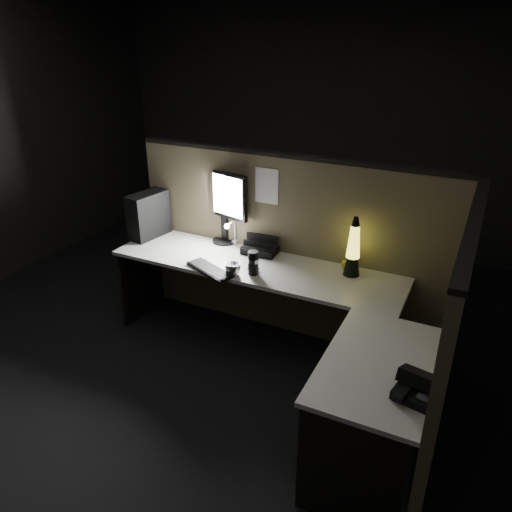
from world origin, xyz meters
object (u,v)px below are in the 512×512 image
at_px(desk_phone, 419,388).
at_px(keyboard, 210,270).
at_px(pc_tower, 149,215).
at_px(monitor, 224,200).
at_px(lava_lamp, 353,251).

bearing_deg(desk_phone, keyboard, 167.88).
xyz_separation_m(pc_tower, monitor, (0.64, 0.19, 0.17)).
distance_m(monitor, lava_lamp, 1.16).
height_order(pc_tower, keyboard, pc_tower).
bearing_deg(desk_phone, lava_lamp, 132.42).
relative_size(pc_tower, desk_phone, 1.49).
xyz_separation_m(monitor, keyboard, (0.17, -0.55, -0.36)).
distance_m(pc_tower, monitor, 0.69).
xyz_separation_m(pc_tower, lava_lamp, (1.78, 0.05, -0.01)).
distance_m(monitor, keyboard, 0.67).
relative_size(monitor, lava_lamp, 1.34).
bearing_deg(pc_tower, keyboard, -14.42).
relative_size(monitor, keyboard, 1.47).
bearing_deg(keyboard, lava_lamp, 45.66).
bearing_deg(pc_tower, desk_phone, -14.48).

